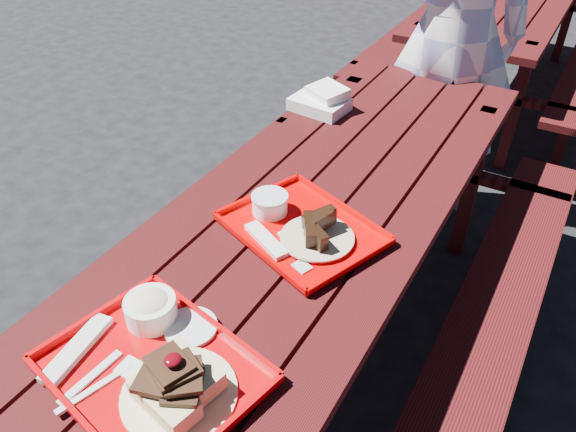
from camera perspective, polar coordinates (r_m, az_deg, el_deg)
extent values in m
plane|color=black|center=(2.26, 1.97, -14.77)|extent=(60.00, 60.00, 0.00)
cube|color=#3F0C0D|center=(1.88, -5.65, 2.97)|extent=(0.14, 2.40, 0.04)
cube|color=#3F0C0D|center=(1.81, -1.73, 1.64)|extent=(0.14, 2.40, 0.04)
cube|color=#3F0C0D|center=(1.75, 2.47, 0.21)|extent=(0.14, 2.40, 0.04)
cube|color=#3F0C0D|center=(1.70, 6.94, -1.31)|extent=(0.14, 2.40, 0.04)
cube|color=#3F0C0D|center=(1.66, 11.65, -2.91)|extent=(0.14, 2.40, 0.04)
cube|color=#3F0C0D|center=(2.20, -11.19, -1.50)|extent=(0.25, 2.40, 0.04)
cube|color=#3F0C0D|center=(2.88, -0.11, 4.08)|extent=(0.06, 0.06, 0.42)
cube|color=#3F0C0D|center=(1.83, 18.82, -12.85)|extent=(0.25, 2.40, 0.04)
cube|color=#3F0C0D|center=(2.61, 22.53, -3.20)|extent=(0.06, 0.06, 0.42)
cube|color=#3F0C0D|center=(2.77, 6.18, 6.51)|extent=(0.06, 0.06, 0.75)
cube|color=#3F0C0D|center=(2.63, 18.07, 2.90)|extent=(0.06, 0.06, 0.75)
cube|color=#3F0C0D|center=(2.66, 12.13, 5.78)|extent=(1.40, 0.06, 0.04)
cube|color=#3F0C0D|center=(4.43, 13.43, 18.45)|extent=(0.25, 2.40, 0.04)
cube|color=#3F0C0D|center=(3.77, 8.67, 12.08)|extent=(0.06, 0.06, 0.42)
cube|color=#3F0C0D|center=(5.27, 16.22, 18.41)|extent=(0.06, 0.06, 0.42)
cube|color=#3F0C0D|center=(3.57, 26.13, 7.06)|extent=(0.06, 0.06, 0.42)
cube|color=#3F0C0D|center=(3.52, 12.42, 12.71)|extent=(0.06, 0.06, 0.75)
cube|color=#3F0C0D|center=(3.41, 22.02, 10.02)|extent=(0.06, 0.06, 0.75)
cube|color=#3F0C0D|center=(5.28, 19.99, 19.64)|extent=(0.06, 0.06, 0.75)
cube|color=#3F0C0D|center=(5.21, 26.59, 17.82)|extent=(0.06, 0.06, 0.75)
cube|color=#3F0C0D|center=(3.43, 17.33, 12.25)|extent=(1.40, 0.06, 0.04)
cube|color=#3F0C0D|center=(5.22, 23.43, 19.33)|extent=(1.40, 0.06, 0.04)
cube|color=#C30409|center=(1.32, -13.54, -15.16)|extent=(0.52, 0.44, 0.01)
cube|color=#C30409|center=(1.37, -7.70, -10.72)|extent=(0.45, 0.11, 0.02)
cube|color=#C30409|center=(1.27, -20.31, -18.90)|extent=(0.45, 0.11, 0.02)
cube|color=#C30409|center=(1.19, -6.73, -20.87)|extent=(0.09, 0.34, 0.02)
cube|color=#C30409|center=(1.45, -19.03, -9.55)|extent=(0.09, 0.34, 0.02)
cylinder|color=beige|center=(1.26, -10.99, -17.30)|extent=(0.25, 0.25, 0.01)
cube|color=beige|center=(1.22, -12.44, -17.72)|extent=(0.17, 0.10, 0.05)
cube|color=beige|center=(1.25, -9.94, -15.18)|extent=(0.17, 0.10, 0.05)
ellipsoid|color=#49030A|center=(1.16, -11.71, -13.72)|extent=(0.04, 0.04, 0.01)
cylinder|color=white|center=(1.39, -13.75, -9.23)|extent=(0.12, 0.12, 0.06)
ellipsoid|color=beige|center=(1.38, -13.86, -8.70)|extent=(0.11, 0.11, 0.05)
cylinder|color=silver|center=(1.37, -9.87, -11.07)|extent=(0.13, 0.13, 0.01)
cube|color=silver|center=(1.39, -20.66, -12.49)|extent=(0.07, 0.21, 0.02)
cube|color=silver|center=(1.33, -19.42, -15.19)|extent=(0.03, 0.17, 0.01)
cube|color=silver|center=(1.31, -19.08, -16.23)|extent=(0.06, 0.17, 0.01)
cube|color=silver|center=(1.33, -15.78, -14.62)|extent=(0.05, 0.05, 0.00)
cube|color=#D90000|center=(1.64, 1.39, -1.50)|extent=(0.51, 0.45, 0.01)
cube|color=#D90000|center=(1.72, 5.53, 1.04)|extent=(0.40, 0.16, 0.02)
cube|color=#D90000|center=(1.55, -3.20, -3.47)|extent=(0.40, 0.16, 0.02)
cube|color=#D90000|center=(1.51, 6.63, -4.91)|extent=(0.12, 0.31, 0.02)
cube|color=#D90000|center=(1.76, -3.08, 2.18)|extent=(0.12, 0.31, 0.02)
cube|color=silver|center=(1.60, 2.51, -2.05)|extent=(0.19, 0.19, 0.01)
cylinder|color=tan|center=(1.59, 2.98, -2.20)|extent=(0.21, 0.21, 0.01)
cylinder|color=white|center=(1.69, -1.86, 1.14)|extent=(0.11, 0.11, 0.05)
cylinder|color=silver|center=(1.67, -1.88, 1.99)|extent=(0.11, 0.11, 0.01)
cube|color=white|center=(1.58, -2.23, -2.45)|extent=(0.17, 0.11, 0.01)
cube|color=#AFC7C5|center=(1.51, 1.43, -5.14)|extent=(0.06, 0.05, 0.00)
cube|color=white|center=(2.31, 3.21, 11.27)|extent=(0.23, 0.18, 0.05)
cube|color=white|center=(2.30, 4.05, 12.43)|extent=(0.19, 0.17, 0.04)
imported|color=#9DACDA|center=(2.76, 16.51, 17.34)|extent=(0.78, 0.65, 1.82)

